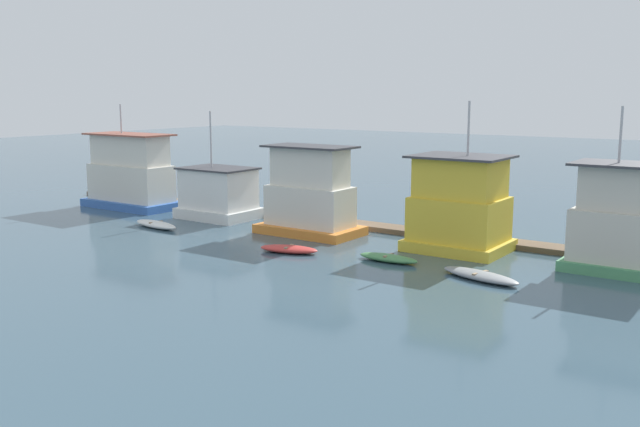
# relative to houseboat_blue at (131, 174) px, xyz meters

# --- Properties ---
(ground_plane) EXTENTS (200.00, 200.00, 0.00)m
(ground_plane) POSITION_rel_houseboat_blue_xyz_m (17.50, -0.02, -2.43)
(ground_plane) COLOR #385160
(dock_walkway) EXTENTS (51.00, 1.64, 0.30)m
(dock_walkway) POSITION_rel_houseboat_blue_xyz_m (17.50, 2.92, -2.28)
(dock_walkway) COLOR brown
(dock_walkway) RESTS_ON ground_plane
(houseboat_blue) EXTENTS (7.35, 3.52, 7.46)m
(houseboat_blue) POSITION_rel_houseboat_blue_xyz_m (0.00, 0.00, 0.00)
(houseboat_blue) COLOR #3866B7
(houseboat_blue) RESTS_ON ground_plane
(houseboat_white) EXTENTS (5.00, 3.66, 7.10)m
(houseboat_white) POSITION_rel_houseboat_blue_xyz_m (8.31, 0.32, -0.80)
(houseboat_white) COLOR white
(houseboat_white) RESTS_ON ground_plane
(houseboat_orange) EXTENTS (6.05, 3.46, 5.25)m
(houseboat_orange) POSITION_rel_houseboat_blue_xyz_m (16.44, -0.56, -0.17)
(houseboat_orange) COLOR orange
(houseboat_orange) RESTS_ON ground_plane
(houseboat_yellow) EXTENTS (5.05, 4.11, 7.90)m
(houseboat_yellow) POSITION_rel_houseboat_blue_xyz_m (25.54, 0.34, -0.07)
(houseboat_yellow) COLOR gold
(houseboat_yellow) RESTS_ON ground_plane
(houseboat_green) EXTENTS (5.05, 3.52, 7.71)m
(houseboat_green) POSITION_rel_houseboat_blue_xyz_m (33.69, 0.53, -0.15)
(houseboat_green) COLOR #4C9360
(houseboat_green) RESTS_ON ground_plane
(dinghy_white) EXTENTS (3.97, 1.60, 0.41)m
(dinghy_white) POSITION_rel_houseboat_blue_xyz_m (7.42, -4.44, -2.23)
(dinghy_white) COLOR white
(dinghy_white) RESTS_ON ground_plane
(dinghy_red) EXTENTS (3.38, 2.01, 0.38)m
(dinghy_red) POSITION_rel_houseboat_blue_xyz_m (18.46, -5.26, -2.24)
(dinghy_red) COLOR red
(dinghy_red) RESTS_ON ground_plane
(dinghy_green) EXTENTS (3.20, 1.07, 0.38)m
(dinghy_green) POSITION_rel_houseboat_blue_xyz_m (23.75, -4.04, -2.25)
(dinghy_green) COLOR #47844C
(dinghy_green) RESTS_ON ground_plane
(dinghy_grey) EXTENTS (4.19, 2.18, 0.37)m
(dinghy_grey) POSITION_rel_houseboat_blue_xyz_m (28.84, -4.67, -2.25)
(dinghy_grey) COLOR gray
(dinghy_grey) RESTS_ON ground_plane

